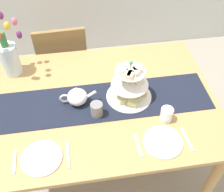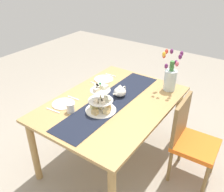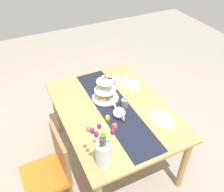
% 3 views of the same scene
% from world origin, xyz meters
% --- Properties ---
extents(ground_plane, '(8.00, 8.00, 0.00)m').
position_xyz_m(ground_plane, '(0.00, 0.00, 0.00)').
color(ground_plane, gray).
extents(dining_table, '(1.53, 1.10, 0.78)m').
position_xyz_m(dining_table, '(0.00, 0.00, 0.68)').
color(dining_table, tan).
rests_on(dining_table, ground_plane).
extents(chair_left, '(0.44, 0.44, 0.91)m').
position_xyz_m(chair_left, '(-0.25, 0.78, 0.50)').
color(chair_left, olive).
rests_on(chair_left, ground_plane).
extents(table_runner, '(1.46, 0.34, 0.00)m').
position_xyz_m(table_runner, '(0.00, -0.02, 0.78)').
color(table_runner, black).
rests_on(table_runner, dining_table).
extents(tiered_cake_stand, '(0.30, 0.30, 0.30)m').
position_xyz_m(tiered_cake_stand, '(0.20, 0.00, 0.88)').
color(tiered_cake_stand, beige).
rests_on(tiered_cake_stand, table_runner).
extents(teapot, '(0.24, 0.13, 0.14)m').
position_xyz_m(teapot, '(-0.14, 0.00, 0.84)').
color(teapot, white).
rests_on(teapot, table_runner).
extents(tulip_vase, '(0.22, 0.21, 0.45)m').
position_xyz_m(tulip_vase, '(-0.58, 0.37, 0.94)').
color(tulip_vase, silver).
rests_on(tulip_vase, dining_table).
extents(dinner_plate_left, '(0.23, 0.23, 0.01)m').
position_xyz_m(dinner_plate_left, '(-0.37, -0.38, 0.78)').
color(dinner_plate_left, white).
rests_on(dinner_plate_left, dining_table).
extents(fork_left, '(0.02, 0.15, 0.01)m').
position_xyz_m(fork_left, '(-0.51, -0.38, 0.78)').
color(fork_left, silver).
rests_on(fork_left, dining_table).
extents(knife_left, '(0.02, 0.17, 0.01)m').
position_xyz_m(knife_left, '(-0.22, -0.38, 0.78)').
color(knife_left, silver).
rests_on(knife_left, dining_table).
extents(dinner_plate_right, '(0.23, 0.23, 0.01)m').
position_xyz_m(dinner_plate_right, '(0.32, -0.38, 0.78)').
color(dinner_plate_right, white).
rests_on(dinner_plate_right, dining_table).
extents(fork_right, '(0.02, 0.15, 0.01)m').
position_xyz_m(fork_right, '(0.18, -0.38, 0.78)').
color(fork_right, silver).
rests_on(fork_right, dining_table).
extents(knife_right, '(0.03, 0.17, 0.01)m').
position_xyz_m(knife_right, '(0.47, -0.38, 0.78)').
color(knife_right, silver).
rests_on(knife_right, dining_table).
extents(mug_grey, '(0.08, 0.08, 0.09)m').
position_xyz_m(mug_grey, '(-0.03, -0.12, 0.83)').
color(mug_grey, slate).
rests_on(mug_grey, table_runner).
extents(mug_white_text, '(0.08, 0.08, 0.09)m').
position_xyz_m(mug_white_text, '(0.38, -0.22, 0.83)').
color(mug_white_text, white).
rests_on(mug_white_text, dining_table).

